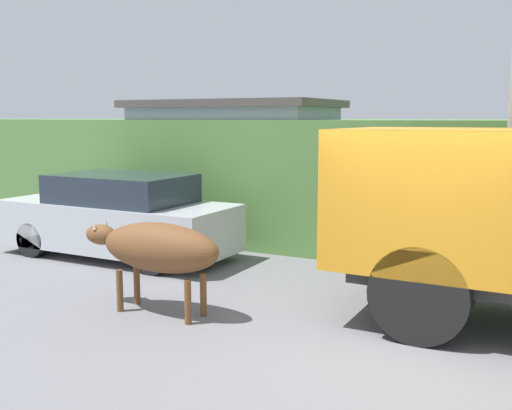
% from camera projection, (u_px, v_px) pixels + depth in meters
% --- Properties ---
extents(ground_plane, '(60.00, 60.00, 0.00)m').
position_uv_depth(ground_plane, '(411.00, 348.00, 6.94)').
color(ground_plane, slate).
extents(hillside_embankment, '(32.00, 6.28, 2.60)m').
position_uv_depth(hillside_embankment, '(488.00, 182.00, 12.60)').
color(hillside_embankment, '#568442').
rests_on(hillside_embankment, ground_plane).
extents(building_backdrop, '(4.44, 2.70, 3.02)m').
position_uv_depth(building_backdrop, '(234.00, 168.00, 13.37)').
color(building_backdrop, '#99ADB7').
rests_on(building_backdrop, ground_plane).
extents(brown_cow, '(2.18, 0.67, 1.25)m').
position_uv_depth(brown_cow, '(157.00, 248.00, 8.05)').
color(brown_cow, brown).
rests_on(brown_cow, ground_plane).
extents(parked_suv, '(4.60, 1.80, 1.59)m').
position_uv_depth(parked_suv, '(118.00, 217.00, 11.39)').
color(parked_suv, silver).
rests_on(parked_suv, ground_plane).
extents(pedestrian_on_hill, '(0.40, 0.40, 1.73)m').
position_uv_depth(pedestrian_on_hill, '(363.00, 216.00, 10.30)').
color(pedestrian_on_hill, '#38332D').
rests_on(pedestrian_on_hill, ground_plane).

